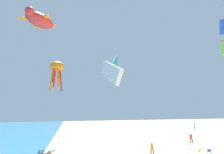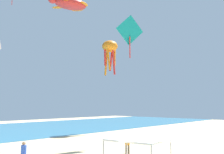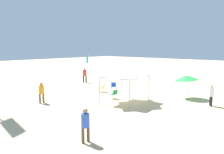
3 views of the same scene
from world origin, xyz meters
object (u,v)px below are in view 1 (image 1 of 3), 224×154
object	(u,v)px
banner_flag	(195,130)
kite_diamond_teal	(115,66)
folding_chair_near_cooler	(209,151)
canopy_tent	(208,144)
kite_turtle_red	(39,20)
person_kite_handler	(152,148)
kite_parafoil_white	(111,72)
person_far_stroller	(191,138)
kite_octopus_orange	(57,68)
folding_chair_right_of_tent	(199,151)

from	to	relation	value
banner_flag	kite_diamond_teal	bearing A→B (deg)	97.40
folding_chair_near_cooler	banner_flag	size ratio (longest dim) A/B	0.24
canopy_tent	kite_diamond_teal	bearing A→B (deg)	40.16
banner_flag	kite_turtle_red	bearing A→B (deg)	92.99
person_kite_handler	kite_parafoil_white	bearing A→B (deg)	-121.13
person_far_stroller	kite_octopus_orange	world-z (taller)	kite_octopus_orange
banner_flag	kite_octopus_orange	distance (m)	28.17
folding_chair_right_of_tent	kite_turtle_red	distance (m)	30.47
kite_parafoil_white	folding_chair_near_cooler	bearing A→B (deg)	114.21
kite_turtle_red	kite_diamond_teal	bearing A→B (deg)	106.80
canopy_tent	folding_chair_near_cooler	xyz separation A→B (m)	(4.04, -3.16, -1.87)
canopy_tent	folding_chair_right_of_tent	size ratio (longest dim) A/B	4.47
canopy_tent	banner_flag	xyz separation A→B (m)	(12.00, -6.75, -0.26)
canopy_tent	banner_flag	bearing A→B (deg)	-29.36
kite_octopus_orange	folding_chair_near_cooler	bearing A→B (deg)	-91.41
folding_chair_right_of_tent	kite_parafoil_white	size ratio (longest dim) A/B	0.20
banner_flag	kite_turtle_red	xyz separation A→B (m)	(-1.44, 27.52, 17.91)
folding_chair_near_cooler	banner_flag	bearing A→B (deg)	109.99
canopy_tent	kite_turtle_red	bearing A→B (deg)	63.04
person_far_stroller	kite_turtle_red	xyz separation A→B (m)	(0.30, 25.41, 18.89)
kite_turtle_red	folding_chair_right_of_tent	bearing A→B (deg)	93.95
canopy_tent	kite_octopus_orange	xyz separation A→B (m)	(17.24, 18.39, 11.31)
folding_chair_right_of_tent	kite_octopus_orange	xyz separation A→B (m)	(12.87, 20.19, 13.18)
kite_parafoil_white	kite_turtle_red	bearing A→B (deg)	-159.22
person_far_stroller	folding_chair_right_of_tent	bearing A→B (deg)	-73.73
person_kite_handler	kite_parafoil_white	distance (m)	15.05
banner_flag	kite_octopus_orange	size ratio (longest dim) A/B	0.60
kite_turtle_red	canopy_tent	bearing A→B (deg)	82.34
person_far_stroller	kite_diamond_teal	distance (m)	17.65
canopy_tent	kite_parafoil_white	distance (m)	14.96
folding_chair_near_cooler	person_kite_handler	world-z (taller)	person_kite_handler
kite_turtle_red	kite_octopus_orange	world-z (taller)	kite_turtle_red
kite_parafoil_white	kite_turtle_red	distance (m)	21.16
person_far_stroller	kite_diamond_teal	world-z (taller)	kite_diamond_teal
canopy_tent	kite_diamond_teal	world-z (taller)	kite_diamond_teal
folding_chair_near_cooler	kite_turtle_red	world-z (taller)	kite_turtle_red
kite_diamond_teal	person_far_stroller	bearing A→B (deg)	-73.23
person_kite_handler	kite_diamond_teal	world-z (taller)	kite_diamond_teal
person_far_stroller	kite_diamond_teal	xyz separation A→B (m)	(-0.24, 13.10, 11.82)
folding_chair_near_cooler	person_kite_handler	bearing A→B (deg)	-141.40
kite_parafoil_white	kite_octopus_orange	xyz separation A→B (m)	(22.66, 6.19, 4.57)
canopy_tent	kite_diamond_teal	size ratio (longest dim) A/B	0.71
person_far_stroller	kite_octopus_orange	size ratio (longest dim) A/B	0.33
folding_chair_near_cooler	kite_parafoil_white	world-z (taller)	kite_parafoil_white
kite_parafoil_white	folding_chair_right_of_tent	bearing A→B (deg)	117.55
folding_chair_right_of_tent	person_kite_handler	size ratio (longest dim) A/B	0.48
folding_chair_near_cooler	folding_chair_right_of_tent	bearing A→B (deg)	-149.51
kite_parafoil_white	kite_octopus_orange	distance (m)	23.93
kite_diamond_teal	kite_octopus_orange	distance (m)	12.29
banner_flag	person_kite_handler	distance (m)	13.57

